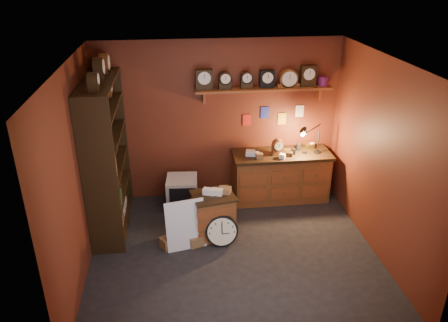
% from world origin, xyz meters
% --- Properties ---
extents(floor, '(4.00, 4.00, 0.00)m').
position_xyz_m(floor, '(0.00, 0.00, 0.00)').
color(floor, black).
rests_on(floor, ground).
extents(room_shell, '(4.02, 3.62, 2.71)m').
position_xyz_m(room_shell, '(0.04, 0.11, 1.72)').
color(room_shell, maroon).
rests_on(room_shell, ground).
extents(shelving_unit, '(0.47, 1.60, 2.58)m').
position_xyz_m(shelving_unit, '(-1.79, 0.98, 1.25)').
color(shelving_unit, black).
rests_on(shelving_unit, ground).
extents(workbench, '(1.66, 0.66, 1.36)m').
position_xyz_m(workbench, '(1.02, 1.47, 0.47)').
color(workbench, brown).
rests_on(workbench, ground).
extents(low_cabinet, '(0.69, 0.61, 0.78)m').
position_xyz_m(low_cabinet, '(-0.24, 0.48, 0.38)').
color(low_cabinet, brown).
rests_on(low_cabinet, ground).
extents(big_round_clock, '(0.48, 0.16, 0.48)m').
position_xyz_m(big_round_clock, '(-0.15, 0.21, 0.23)').
color(big_round_clock, black).
rests_on(big_round_clock, ground).
extents(white_panel, '(0.59, 0.26, 0.75)m').
position_xyz_m(white_panel, '(-0.66, 0.23, 0.00)').
color(white_panel, silver).
rests_on(white_panel, ground).
extents(mini_fridge, '(0.54, 0.56, 0.52)m').
position_xyz_m(mini_fridge, '(-0.67, 1.39, 0.26)').
color(mini_fridge, silver).
rests_on(mini_fridge, ground).
extents(floor_box_a, '(0.31, 0.28, 0.15)m').
position_xyz_m(floor_box_a, '(-0.51, 0.28, 0.08)').
color(floor_box_a, brown).
rests_on(floor_box_a, ground).
extents(floor_box_b, '(0.21, 0.24, 0.11)m').
position_xyz_m(floor_box_b, '(-0.36, 0.43, 0.05)').
color(floor_box_b, white).
rests_on(floor_box_b, ground).
extents(floor_box_c, '(0.28, 0.27, 0.16)m').
position_xyz_m(floor_box_c, '(-0.92, 0.25, 0.08)').
color(floor_box_c, brown).
rests_on(floor_box_c, ground).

